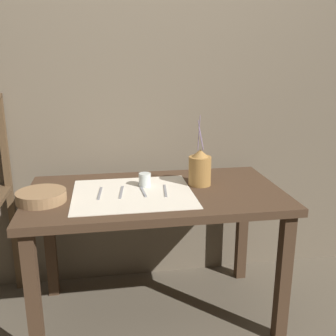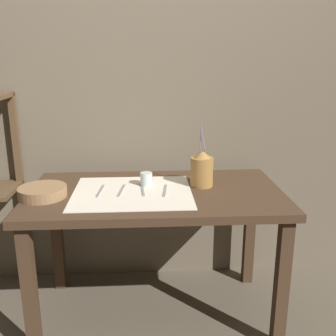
# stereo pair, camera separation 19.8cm
# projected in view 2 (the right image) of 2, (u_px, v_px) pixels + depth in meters

# --- Properties ---
(ground_plane) EXTENTS (12.00, 12.00, 0.00)m
(ground_plane) POSITION_uv_depth(u_px,v_px,m) (157.00, 312.00, 2.22)
(ground_plane) COLOR brown
(stone_wall_back) EXTENTS (7.00, 0.06, 2.40)m
(stone_wall_back) POSITION_uv_depth(u_px,v_px,m) (153.00, 90.00, 2.33)
(stone_wall_back) COLOR #6B5E4C
(stone_wall_back) RESTS_ON ground_plane
(wooden_table) EXTENTS (1.30, 0.72, 0.73)m
(wooden_table) POSITION_uv_depth(u_px,v_px,m) (156.00, 208.00, 2.04)
(wooden_table) COLOR #422D1E
(wooden_table) RESTS_ON ground_plane
(linen_cloth) EXTENTS (0.60, 0.51, 0.00)m
(linen_cloth) POSITION_uv_depth(u_px,v_px,m) (132.00, 192.00, 1.99)
(linen_cloth) COLOR beige
(linen_cloth) RESTS_ON wooden_table
(pitcher_with_flowers) EXTENTS (0.12, 0.12, 0.37)m
(pitcher_with_flowers) POSITION_uv_depth(u_px,v_px,m) (202.00, 170.00, 2.06)
(pitcher_with_flowers) COLOR olive
(pitcher_with_flowers) RESTS_ON wooden_table
(wooden_bowl) EXTENTS (0.23, 0.23, 0.05)m
(wooden_bowl) POSITION_uv_depth(u_px,v_px,m) (43.00, 192.00, 1.92)
(wooden_bowl) COLOR #8E6B47
(wooden_bowl) RESTS_ON wooden_table
(glass_tumbler_near) EXTENTS (0.06, 0.06, 0.07)m
(glass_tumbler_near) POSITION_uv_depth(u_px,v_px,m) (146.00, 179.00, 2.08)
(glass_tumbler_near) COLOR silver
(glass_tumbler_near) RESTS_ON wooden_table
(knife_center) EXTENTS (0.03, 0.18, 0.00)m
(knife_center) POSITION_uv_depth(u_px,v_px,m) (100.00, 191.00, 2.00)
(knife_center) COLOR gray
(knife_center) RESTS_ON wooden_table
(fork_outer) EXTENTS (0.03, 0.18, 0.00)m
(fork_outer) POSITION_uv_depth(u_px,v_px,m) (121.00, 190.00, 2.00)
(fork_outer) COLOR gray
(fork_outer) RESTS_ON wooden_table
(spoon_outer) EXTENTS (0.03, 0.19, 0.02)m
(spoon_outer) POSITION_uv_depth(u_px,v_px,m) (142.00, 186.00, 2.06)
(spoon_outer) COLOR gray
(spoon_outer) RESTS_ON wooden_table
(fork_inner) EXTENTS (0.03, 0.18, 0.00)m
(fork_inner) POSITION_uv_depth(u_px,v_px,m) (165.00, 190.00, 2.00)
(fork_inner) COLOR gray
(fork_inner) RESTS_ON wooden_table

